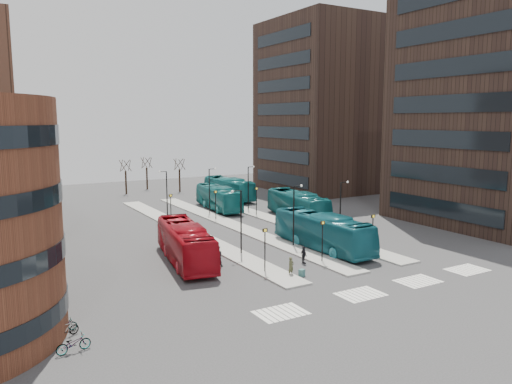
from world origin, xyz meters
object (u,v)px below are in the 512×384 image
bicycle_near (73,343)px  suitcase (302,273)px  teal_bus_a (323,231)px  bicycle_mid (66,329)px  traveller (291,266)px  teal_bus_b (218,198)px  teal_bus_d (229,188)px  commuter_b (304,255)px  commuter_c (314,237)px  teal_bus_c (298,205)px  commuter_a (218,256)px  bicycle_far (64,325)px  red_bus (185,243)px

bicycle_near → suitcase: bearing=-84.4°
teal_bus_a → bicycle_mid: teal_bus_a is taller
suitcase → bicycle_mid: bicycle_mid is taller
traveller → bicycle_near: (-18.05, -5.25, -0.28)m
teal_bus_b → traveller: bearing=-99.4°
teal_bus_d → bicycle_near: teal_bus_d is taller
commuter_b → commuter_c: size_ratio=0.86×
teal_bus_a → teal_bus_c: bearing=63.8°
teal_bus_d → bicycle_mid: teal_bus_d is taller
traveller → commuter_a: bearing=114.2°
commuter_a → bicycle_mid: commuter_a is taller
teal_bus_c → bicycle_near: teal_bus_c is taller
teal_bus_a → commuter_b: size_ratio=8.24×
commuter_b → bicycle_far: 21.47m
teal_bus_b → bicycle_near: bearing=-120.6°
bicycle_far → bicycle_near: bearing=-179.9°
red_bus → commuter_b: bearing=-22.9°
teal_bus_a → commuter_c: (0.12, 1.61, -0.88)m
teal_bus_c → traveller: teal_bus_c is taller
teal_bus_a → traveller: (-7.50, -5.53, -1.00)m
teal_bus_a → teal_bus_d: 33.15m
commuter_a → commuter_c: commuter_a is taller
suitcase → commuter_c: 10.41m
bicycle_near → teal_bus_d: bearing=-44.6°
teal_bus_a → bicycle_near: size_ratio=6.70×
commuter_a → bicycle_far: commuter_a is taller
teal_bus_a → teal_bus_b: 25.01m
suitcase → teal_bus_c: size_ratio=0.05×
red_bus → teal_bus_c: 22.96m
traveller → commuter_a: size_ratio=0.85×
bicycle_far → commuter_a: bearing=-61.8°
teal_bus_b → suitcase: bearing=-98.0°
traveller → bicycle_far: traveller is taller
suitcase → commuter_c: commuter_c is taller
teal_bus_a → bicycle_near: (-25.54, -10.78, -1.28)m
teal_bus_c → bicycle_far: bearing=-138.5°
suitcase → teal_bus_b: 32.06m
red_bus → bicycle_near: bearing=-122.2°
bicycle_near → bicycle_far: size_ratio=1.24×
teal_bus_d → commuter_c: (-6.17, -30.95, -0.83)m
commuter_c → bicycle_far: 27.29m
traveller → bicycle_mid: (-18.05, -3.01, -0.31)m
teal_bus_a → bicycle_near: bearing=-157.6°
teal_bus_a → traveller: size_ratio=8.14×
teal_bus_d → traveller: size_ratio=7.91×
suitcase → commuter_c: size_ratio=0.32×
teal_bus_b → teal_bus_d: teal_bus_d is taller
commuter_a → bicycle_near: commuter_a is taller
teal_bus_a → commuter_a: size_ratio=6.92×
teal_bus_b → commuter_b: size_ratio=7.75×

